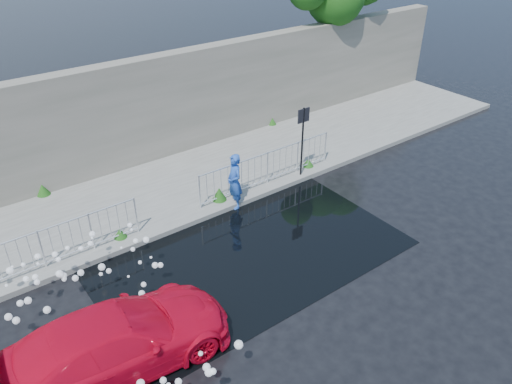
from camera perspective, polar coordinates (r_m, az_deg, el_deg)
ground at (r=12.50m, az=-0.21°, el=-9.93°), size 90.00×90.00×0.00m
pavement at (r=15.98m, az=-10.93°, el=-0.00°), size 30.00×4.00×0.15m
curb at (r=14.46m, az=-7.30°, el=-3.30°), size 30.00×0.25×0.16m
retaining_wall at (r=17.00m, az=-14.96°, el=8.37°), size 30.00×0.60×3.50m
puddle at (r=13.34m, az=-1.04°, el=-6.78°), size 8.00×5.00×0.01m
sign_post at (r=15.86m, az=5.37°, el=6.95°), size 0.45×0.06×2.50m
railing_left at (r=13.34m, az=-23.33°, el=-5.90°), size 5.05×0.05×1.10m
railing_right at (r=15.77m, az=1.32°, el=2.93°), size 5.05×0.05×1.10m
weeds at (r=15.39m, az=-10.97°, el=-0.28°), size 12.17×3.93×0.41m
water_spray at (r=11.24m, az=-17.87°, el=-12.25°), size 3.68×5.70×1.05m
red_car at (r=10.55m, az=-15.69°, el=-16.07°), size 4.77×2.22×1.35m
person at (r=14.69m, az=-2.47°, el=1.20°), size 0.52×0.70×1.74m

